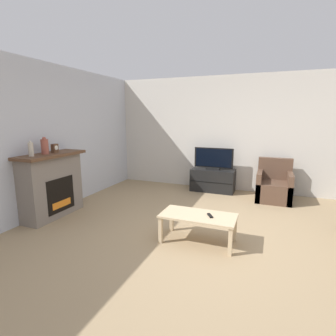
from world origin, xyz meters
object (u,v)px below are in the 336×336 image
Objects in this scene: tv at (214,159)px; tv_stand at (213,180)px; armchair at (274,187)px; remote at (210,216)px; mantel_vase_left at (31,149)px; mantel_vase_centre_left at (45,146)px; coffee_table at (198,218)px; fireplace at (52,185)px; mantel_clock at (55,148)px.

tv_stand is at bearing 90.00° from tv.
armchair is 5.81× the size of remote.
mantel_vase_left is 0.28m from mantel_vase_centre_left.
tv is 2.72m from coffee_table.
mantel_vase_centre_left is 3.61m from tv.
tv_stand is (2.30, 2.74, -1.00)m from mantel_vase_centre_left.
tv reaches higher than coffee_table.
fireplace is at bearing -131.21° from tv.
mantel_vase_left is 0.24× the size of coffee_table.
tv_stand is at bearing 70.57° from remote.
coffee_table is (2.66, 0.35, -0.90)m from mantel_vase_left.
coffee_table is at bearing -112.08° from armchair.
fireplace is 1.21× the size of tv_stand.
fireplace reaches higher than remote.
mantel_vase_centre_left reaches higher than tv.
mantel_vase_centre_left is (0.00, 0.28, 0.02)m from mantel_vase_left.
mantel_clock is at bearing 89.80° from mantel_vase_centre_left.
fireplace is at bearing -131.19° from tv_stand.
armchair is at bearing 32.38° from mantel_clock.
mantel_vase_centre_left is 0.29× the size of tv_stand.
armchair is (3.65, 2.53, -0.98)m from mantel_vase_centre_left.
tv_stand is 0.97× the size of coffee_table.
remote is (-0.83, -2.46, 0.13)m from armchair.
mantel_vase_left is at bearing -127.33° from tv_stand.
fireplace is 4.97× the size of mantel_vase_left.
tv is 1.05× the size of armchair.
mantel_vase_centre_left is 2.81m from coffee_table.
remote is (2.82, 0.08, -0.85)m from mantel_vase_centre_left.
armchair is at bearing -8.63° from tv.
remote is (0.16, 0.00, 0.06)m from coffee_table.
tv_stand is 2.72m from remote.
fireplace is at bearing -146.39° from armchair.
coffee_table is (-1.00, -2.46, 0.07)m from armchair.
mantel_vase_centre_left is (0.02, -0.09, 0.69)m from fireplace.
mantel_vase_centre_left is 1.93× the size of mantel_clock.
tv is at bearing 47.65° from mantel_clock.
mantel_vase_left is 0.27× the size of tv.
mantel_vase_centre_left is 0.22m from mantel_clock.
mantel_vase_centre_left is at bearing -178.48° from coffee_table.
mantel_clock is (0.00, 0.49, -0.04)m from mantel_vase_left.
remote is at bearing 7.12° from mantel_vase_left.
fireplace is 2.68m from coffee_table.
tv is 0.87× the size of coffee_table.
mantel_vase_left is at bearing -127.35° from tv.
tv is (-0.00, -0.00, 0.50)m from tv_stand.
tv_stand is at bearing 48.81° from fireplace.
mantel_vase_centre_left is at bearing -79.63° from fireplace.
coffee_table is at bearing 7.45° from mantel_vase_left.
remote is at bearing 1.70° from coffee_table.
mantel_clock reaches higher than coffee_table.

